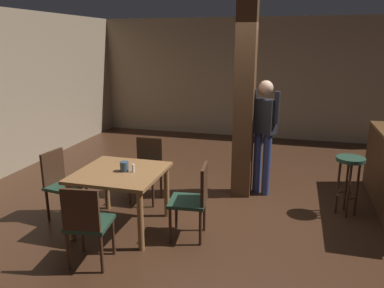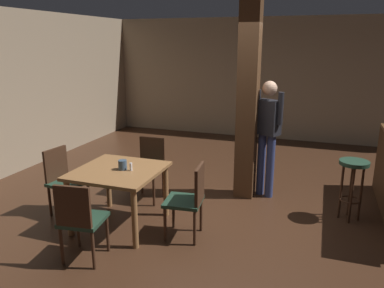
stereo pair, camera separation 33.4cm
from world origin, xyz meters
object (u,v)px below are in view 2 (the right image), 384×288
object	(u,v)px
chair_north	(149,165)
standing_person	(267,131)
chair_east	(190,197)
bar_stool_near	(353,176)
chair_west	(63,178)
napkin_cup	(123,165)
dining_table	(119,178)
chair_south	(80,218)
salt_shaker	(131,167)

from	to	relation	value
chair_north	standing_person	bearing A→B (deg)	22.81
chair_east	standing_person	xyz separation A→B (m)	(0.64, 1.56, 0.50)
standing_person	bar_stool_near	size ratio (longest dim) A/B	2.15
chair_west	napkin_cup	distance (m)	0.97
napkin_cup	standing_person	xyz separation A→B (m)	(1.51, 1.55, 0.20)
chair_north	chair_west	bearing A→B (deg)	-134.74
bar_stool_near	napkin_cup	bearing A→B (deg)	-157.35
dining_table	chair_south	distance (m)	0.88
chair_east	napkin_cup	bearing A→B (deg)	179.13
napkin_cup	bar_stool_near	distance (m)	2.91
chair_south	bar_stool_near	distance (m)	3.35
napkin_cup	standing_person	world-z (taller)	standing_person
chair_north	bar_stool_near	world-z (taller)	chair_north
salt_shaker	bar_stool_near	bearing A→B (deg)	23.60
chair_east	chair_north	size ratio (longest dim) A/B	1.00
dining_table	bar_stool_near	size ratio (longest dim) A/B	1.27
chair_east	bar_stool_near	bearing A→B (deg)	32.09
chair_east	chair_north	world-z (taller)	same
salt_shaker	standing_person	xyz separation A→B (m)	(1.40, 1.55, 0.21)
napkin_cup	chair_west	bearing A→B (deg)	178.08
chair_west	salt_shaker	xyz separation A→B (m)	(1.04, -0.03, 0.28)
chair_west	napkin_cup	world-z (taller)	chair_west
chair_east	standing_person	distance (m)	1.76
salt_shaker	chair_east	bearing A→B (deg)	-0.85
napkin_cup	bar_stool_near	size ratio (longest dim) A/B	0.15
chair_north	napkin_cup	bearing A→B (deg)	-85.00
chair_east	bar_stool_near	xyz separation A→B (m)	(1.80, 1.13, 0.10)
dining_table	bar_stool_near	world-z (taller)	bar_stool_near
standing_person	dining_table	bearing A→B (deg)	-135.09
chair_north	salt_shaker	world-z (taller)	chair_north
chair_east	chair_south	bearing A→B (deg)	-135.57
chair_south	salt_shaker	size ratio (longest dim) A/B	9.12
chair_east	napkin_cup	world-z (taller)	chair_east
chair_east	salt_shaker	size ratio (longest dim) A/B	9.12
dining_table	chair_east	size ratio (longest dim) A/B	1.14
chair_west	standing_person	size ratio (longest dim) A/B	0.52
chair_west	chair_south	xyz separation A→B (m)	(0.91, -0.91, 0.00)
napkin_cup	salt_shaker	bearing A→B (deg)	-1.02
chair_west	standing_person	bearing A→B (deg)	32.00
dining_table	bar_stool_near	bearing A→B (deg)	22.43
dining_table	chair_north	bearing A→B (deg)	91.41
chair_east	napkin_cup	xyz separation A→B (m)	(-0.87, 0.01, 0.29)
bar_stool_near	chair_east	bearing A→B (deg)	-147.91
standing_person	chair_north	bearing A→B (deg)	-157.19
chair_east	standing_person	size ratio (longest dim) A/B	0.52
chair_south	chair_north	distance (m)	1.77
chair_east	bar_stool_near	distance (m)	2.13
dining_table	standing_person	bearing A→B (deg)	44.91
salt_shaker	bar_stool_near	xyz separation A→B (m)	(2.56, 1.12, -0.19)
bar_stool_near	chair_north	bearing A→B (deg)	-175.15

